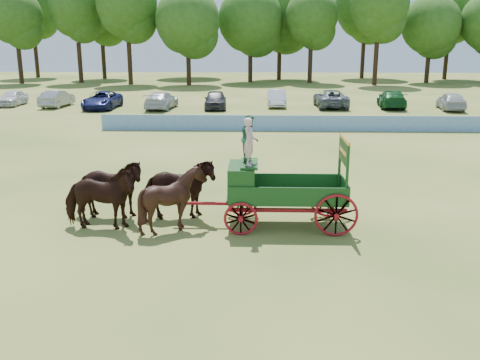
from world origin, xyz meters
The scene contains 9 objects.
ground centered at (0.00, 0.00, 0.00)m, with size 160.00×160.00×0.00m, color #A39649.
horse_lead_left centered at (-8.54, -1.28, 1.06)m, with size 1.14×2.50×2.11m, color black.
horse_lead_right centered at (-8.54, -0.18, 1.06)m, with size 1.14×2.50×2.11m, color black.
horse_wheel_left centered at (-6.14, -1.28, 1.06)m, with size 1.71×1.92×2.11m, color black.
horse_wheel_right centered at (-6.14, -0.18, 1.06)m, with size 1.14×2.50×2.11m, color black.
farm_dray centered at (-3.18, -0.71, 1.61)m, with size 6.00×2.00×3.68m.
sponsor_banner centered at (-1.00, 18.00, 0.53)m, with size 26.00×0.08×1.05m, color #2060AF.
parked_cars centered at (-3.78, 29.98, 0.77)m, with size 46.17×7.16×1.59m.
treeline centered at (-2.24, 60.05, 9.39)m, with size 95.10×22.53×15.51m.
Camera 1 is at (-3.45, -17.67, 6.10)m, focal length 40.00 mm.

